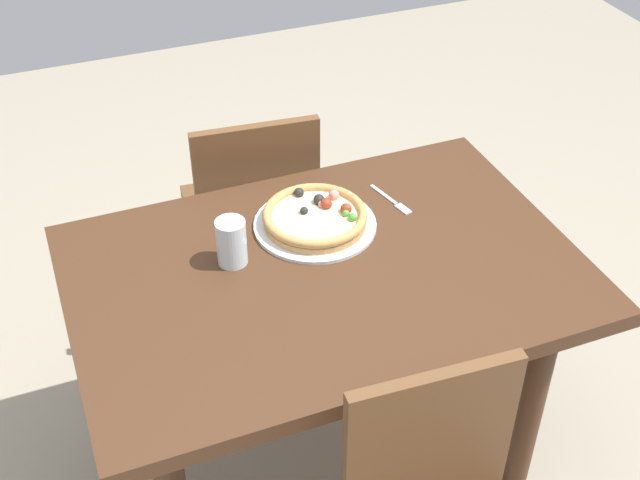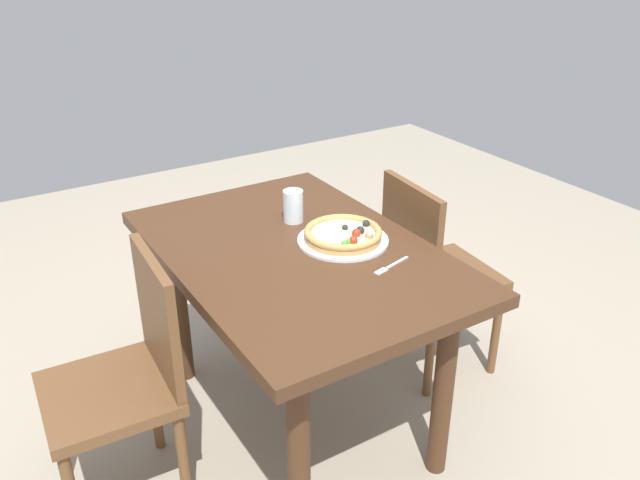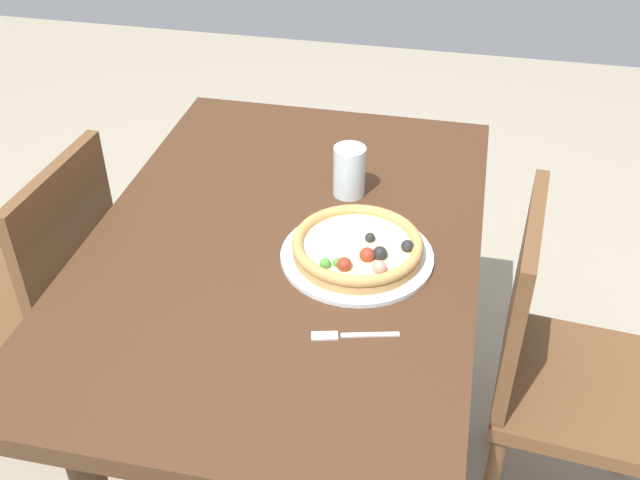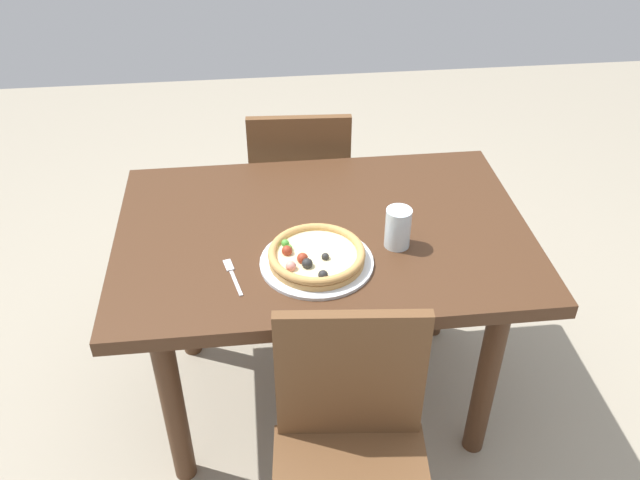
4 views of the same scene
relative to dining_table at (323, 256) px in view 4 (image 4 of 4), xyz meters
name	(u,v)px [view 4 (image 4 of 4)]	position (x,y,z in m)	size (l,w,h in m)	color
ground_plane	(323,393)	(0.00, 0.00, -0.65)	(6.00, 6.00, 0.00)	#9E937F
dining_table	(323,256)	(0.00, 0.00, 0.00)	(1.26, 0.85, 0.75)	#472B19
chair_near	(351,461)	(0.00, -0.64, -0.16)	(0.44, 0.44, 0.88)	brown
chair_far	(300,193)	(-0.02, 0.64, -0.16)	(0.42, 0.42, 0.88)	brown
plate	(317,262)	(-0.04, -0.17, 0.11)	(0.33, 0.33, 0.01)	silver
pizza	(316,255)	(-0.04, -0.17, 0.14)	(0.28, 0.28, 0.05)	tan
fork	(232,274)	(-0.28, -0.19, 0.11)	(0.06, 0.16, 0.00)	silver
drinking_glass	(398,228)	(0.21, -0.11, 0.17)	(0.08, 0.08, 0.12)	silver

